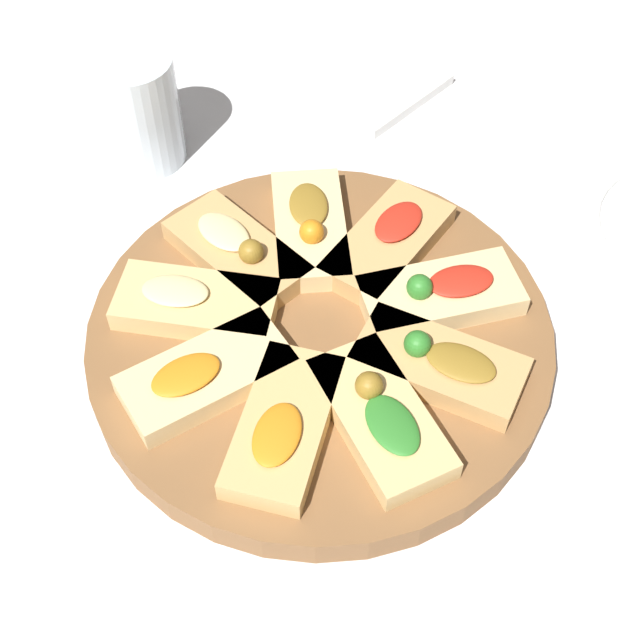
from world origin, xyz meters
The scene contains 13 objects.
ground_plane centered at (0.00, 0.00, 0.00)m, with size 3.00×3.00×0.00m, color white.
serving_board centered at (0.00, 0.00, 0.01)m, with size 0.36×0.36×0.03m, color brown.
focaccia_slice_0 centered at (0.09, 0.03, 0.04)m, with size 0.13×0.09×0.02m.
focaccia_slice_1 centered at (0.05, 0.08, 0.04)m, with size 0.11×0.13×0.03m.
focaccia_slice_2 centered at (-0.01, 0.09, 0.04)m, with size 0.08×0.13×0.03m.
focaccia_slice_3 centered at (-0.07, 0.06, 0.04)m, with size 0.13×0.12×0.03m.
focaccia_slice_4 centered at (-0.10, 0.00, 0.04)m, with size 0.12×0.06×0.02m.
focaccia_slice_5 centered at (-0.07, -0.06, 0.04)m, with size 0.13×0.12×0.03m.
focaccia_slice_6 centered at (-0.02, -0.09, 0.04)m, with size 0.08×0.13×0.03m.
focaccia_slice_7 centered at (0.04, -0.09, 0.04)m, with size 0.10×0.13×0.02m.
focaccia_slice_8 centered at (0.09, -0.04, 0.04)m, with size 0.13×0.10×0.02m.
water_glass centered at (-0.09, -0.26, 0.05)m, with size 0.08×0.08×0.11m, color silver.
napkin_stack centered at (-0.30, -0.14, 0.01)m, with size 0.12×0.10×0.01m, color white.
Camera 1 is at (0.34, 0.24, 0.56)m, focal length 50.00 mm.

